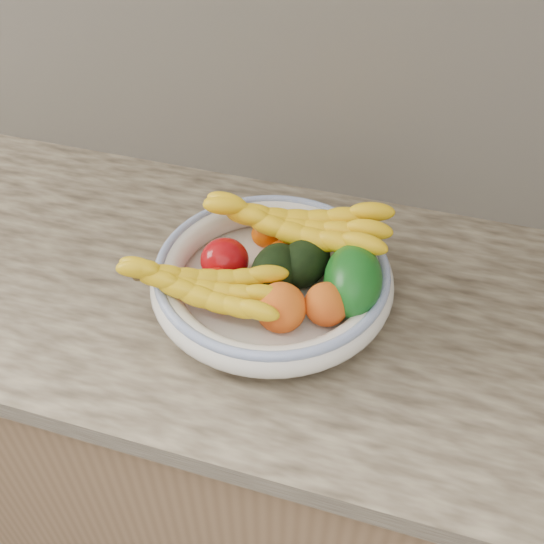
{
  "coord_description": "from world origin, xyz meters",
  "views": [
    {
      "loc": [
        0.2,
        0.99,
        1.63
      ],
      "look_at": [
        0.0,
        1.66,
        0.96
      ],
      "focal_mm": 40.0,
      "sensor_mm": 36.0,
      "label": 1
    }
  ],
  "objects": [
    {
      "name": "kitchen_counter",
      "position": [
        0.0,
        1.69,
        0.46
      ],
      "size": [
        2.44,
        0.66,
        1.4
      ],
      "color": "brown",
      "rests_on": "ground"
    },
    {
      "name": "fruit_bowl",
      "position": [
        0.0,
        1.66,
        0.95
      ],
      "size": [
        0.39,
        0.39,
        0.08
      ],
      "color": "silver",
      "rests_on": "kitchen_counter"
    },
    {
      "name": "clementine_back_left",
      "position": [
        -0.04,
        1.75,
        0.95
      ],
      "size": [
        0.06,
        0.06,
        0.05
      ],
      "primitive_type": "ellipsoid",
      "rotation": [
        0.0,
        0.0,
        0.3
      ],
      "color": "#FE6705",
      "rests_on": "fruit_bowl"
    },
    {
      "name": "clementine_back_right",
      "position": [
        0.04,
        1.75,
        0.95
      ],
      "size": [
        0.06,
        0.06,
        0.04
      ],
      "primitive_type": "ellipsoid",
      "rotation": [
        0.0,
        0.0,
        0.39
      ],
      "color": "#F55F05",
      "rests_on": "fruit_bowl"
    },
    {
      "name": "clementine_back_mid",
      "position": [
        0.0,
        1.71,
        0.95
      ],
      "size": [
        0.05,
        0.05,
        0.04
      ],
      "primitive_type": "ellipsoid",
      "rotation": [
        0.0,
        0.0,
        0.03
      ],
      "color": "#FF6705",
      "rests_on": "fruit_bowl"
    },
    {
      "name": "tomato_left",
      "position": [
        -0.08,
        1.66,
        0.96
      ],
      "size": [
        0.1,
        0.1,
        0.07
      ],
      "primitive_type": "ellipsoid",
      "rotation": [
        0.0,
        0.0,
        0.25
      ],
      "color": "#A5080D",
      "rests_on": "fruit_bowl"
    },
    {
      "name": "tomato_near_left",
      "position": [
        -0.07,
        1.6,
        0.96
      ],
      "size": [
        0.07,
        0.07,
        0.06
      ],
      "primitive_type": "ellipsoid",
      "rotation": [
        0.0,
        0.0,
        -0.06
      ],
      "color": "#B91708",
      "rests_on": "fruit_bowl"
    },
    {
      "name": "avocado_center",
      "position": [
        0.0,
        1.66,
        0.96
      ],
      "size": [
        0.08,
        0.11,
        0.07
      ],
      "primitive_type": "ellipsoid",
      "rotation": [
        0.0,
        0.0,
        -0.05
      ],
      "color": "black",
      "rests_on": "fruit_bowl"
    },
    {
      "name": "avocado_right",
      "position": [
        0.05,
        1.69,
        0.96
      ],
      "size": [
        0.1,
        0.12,
        0.07
      ],
      "primitive_type": "ellipsoid",
      "rotation": [
        0.0,
        0.0,
        -0.25
      ],
      "color": "black",
      "rests_on": "fruit_bowl"
    },
    {
      "name": "green_mango",
      "position": [
        0.13,
        1.66,
        0.98
      ],
      "size": [
        0.14,
        0.16,
        0.12
      ],
      "primitive_type": "ellipsoid",
      "rotation": [
        0.0,
        0.31,
        0.21
      ],
      "color": "#0E4E13",
      "rests_on": "fruit_bowl"
    },
    {
      "name": "peach_front",
      "position": [
        0.04,
        1.58,
        0.97
      ],
      "size": [
        0.1,
        0.1,
        0.08
      ],
      "primitive_type": "ellipsoid",
      "rotation": [
        0.0,
        0.0,
        -0.36
      ],
      "color": "orange",
      "rests_on": "fruit_bowl"
    },
    {
      "name": "peach_right",
      "position": [
        0.1,
        1.61,
        0.97
      ],
      "size": [
        0.07,
        0.07,
        0.07
      ],
      "primitive_type": "ellipsoid",
      "rotation": [
        0.0,
        0.0,
        0.04
      ],
      "color": "orange",
      "rests_on": "fruit_bowl"
    },
    {
      "name": "banana_bunch_back",
      "position": [
        0.02,
        1.74,
        0.99
      ],
      "size": [
        0.33,
        0.13,
        0.09
      ],
      "primitive_type": null,
      "rotation": [
        0.0,
        0.0,
        0.03
      ],
      "color": "yellow",
      "rests_on": "fruit_bowl"
    },
    {
      "name": "banana_bunch_front",
      "position": [
        -0.08,
        1.57,
        0.98
      ],
      "size": [
        0.28,
        0.14,
        0.07
      ],
      "primitive_type": null,
      "rotation": [
        0.0,
        0.0,
        0.12
      ],
      "color": "yellow",
      "rests_on": "fruit_bowl"
    }
  ]
}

